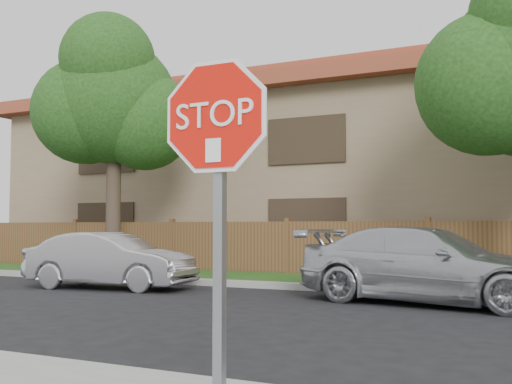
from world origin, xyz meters
The scene contains 8 objects.
far_curb centered at (0.00, 8.15, 0.07)m, with size 70.00×0.30×0.15m, color gray.
grass_strip centered at (0.00, 9.80, 0.06)m, with size 70.00×3.00×0.12m, color #1E4714.
fence centered at (0.00, 11.40, 0.80)m, with size 70.00×0.12×1.60m, color #56321E.
apartment_building centered at (0.00, 17.00, 3.53)m, with size 35.20×9.20×7.20m.
tree_left centered at (-8.98, 9.57, 5.22)m, with size 4.80×3.90×7.78m.
stop_sign centered at (0.84, -1.48, 1.83)m, with size 1.01×0.13×2.55m.
sedan_left centered at (-6.47, 6.49, 0.66)m, with size 1.39×3.99×1.32m, color #A5A4A9.
sedan_right centered at (0.76, 6.87, 0.72)m, with size 2.03×5.00×1.45m, color #B8BAC0.
Camera 1 is at (2.69, -4.78, 1.45)m, focal length 42.00 mm.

